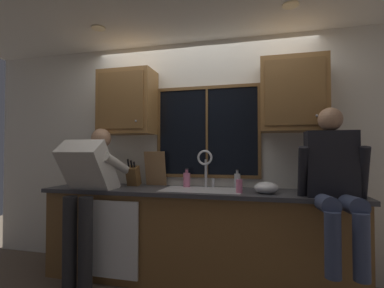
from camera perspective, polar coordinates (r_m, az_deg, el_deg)
The scene contains 24 objects.
back_wall at distance 3.20m, azimuth 1.92°, elevation -2.07°, with size 5.45×0.12×2.55m, color silver.
ceiling_downlight_left at distance 3.18m, azimuth -18.51°, elevation 21.48°, with size 0.14×0.14×0.01m, color #FFEAB2.
ceiling_downlight_right at distance 2.77m, azimuth 19.43°, elevation 25.13°, with size 0.14×0.14×0.01m, color #FFEAB2.
window_glass at distance 3.12m, azimuth 3.10°, elevation 2.51°, with size 1.10×0.02×0.95m, color black.
window_frame_top at distance 3.18m, azimuth 3.05°, elevation 11.40°, with size 1.17×0.02×0.04m, color brown.
window_frame_bottom at distance 3.11m, azimuth 3.07°, elevation -6.56°, with size 1.17×0.02×0.04m, color brown.
window_frame_left at distance 3.27m, azimuth -6.77°, elevation 2.34°, with size 0.04×0.02×0.95m, color brown.
window_frame_right at distance 3.05m, azimuth 13.58°, elevation 2.64°, with size 0.04×0.02×0.95m, color brown.
window_mullion_center at distance 3.11m, azimuth 3.05°, elevation 2.52°, with size 0.02×0.02×0.95m, color brown.
lower_cabinet_run at distance 2.98m, azimuth 0.45°, elevation -18.40°, with size 3.05×0.58×0.88m, color brown.
countertop at distance 2.86m, azimuth 0.35°, elevation -9.67°, with size 3.11×0.62×0.04m, color #38383D.
dishwasher_front at distance 2.97m, azimuth -16.48°, elevation -18.06°, with size 0.60×0.02×0.74m, color white.
upper_cabinet_left at distance 3.30m, azimuth -13.00°, elevation 8.19°, with size 0.62×0.36×0.72m.
upper_cabinet_right at distance 2.96m, azimuth 19.85°, elevation 9.35°, with size 0.62×0.36×0.72m.
sink at distance 2.87m, azimuth 1.99°, elevation -11.23°, with size 0.80×0.46×0.21m.
faucet at distance 3.00m, azimuth 2.84°, elevation -4.05°, with size 0.18×0.09×0.40m.
person_standing at distance 2.99m, azimuth -20.48°, elevation -8.09°, with size 0.53×0.69×1.55m.
person_sitting_on_counter at distance 2.57m, azimuth 26.92°, elevation -5.88°, with size 0.54×0.60×1.26m.
knife_block at distance 3.23m, azimuth -11.86°, elevation -6.41°, with size 0.12×0.18×0.32m.
cutting_board at distance 3.20m, azimuth -7.47°, elevation -4.99°, with size 0.24×0.02×0.39m, color #997047.
mixing_bowl at distance 2.70m, azimuth 14.87°, elevation -8.61°, with size 0.22×0.22×0.11m, color silver.
soap_dispenser at distance 2.67m, azimuth 9.60°, elevation -8.36°, with size 0.06×0.07×0.18m.
bottle_green_glass at distance 3.06m, azimuth -1.09°, elevation -7.20°, with size 0.07×0.07×0.20m.
bottle_tall_clear at distance 3.01m, azimuth 9.20°, elevation -7.31°, with size 0.06×0.06×0.20m.
Camera 1 is at (0.67, -3.06, 1.31)m, focal length 26.19 mm.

